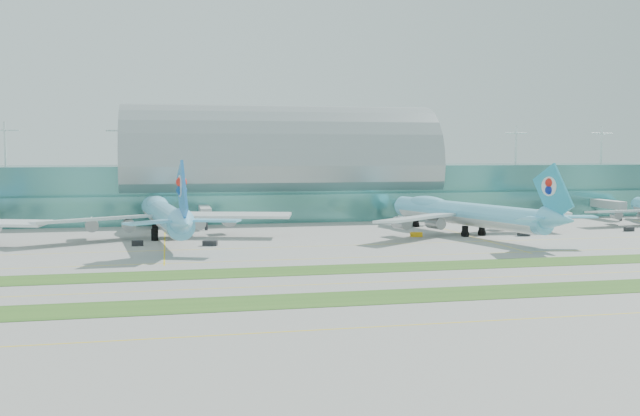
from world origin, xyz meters
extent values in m
plane|color=gray|center=(0.00, 0.00, 0.00)|extent=(700.00, 700.00, 0.00)
cube|color=#3D7A75|center=(0.00, 130.00, 10.00)|extent=(340.00, 42.00, 20.00)
cube|color=#3D7A75|center=(0.00, 106.00, 5.00)|extent=(340.00, 8.00, 10.00)
ellipsoid|color=#9EA5A8|center=(0.00, 130.00, 20.00)|extent=(340.00, 46.20, 16.17)
cylinder|color=white|center=(0.00, 130.00, 28.00)|extent=(0.80, 0.80, 16.00)
cube|color=#B2B7B7|center=(-31.00, 95.00, 5.50)|extent=(3.50, 22.00, 3.00)
cylinder|color=black|center=(-31.00, 85.00, 2.00)|extent=(1.00, 1.00, 4.00)
cube|color=#B2B7B7|center=(44.00, 95.00, 5.50)|extent=(3.50, 22.00, 3.00)
cylinder|color=black|center=(44.00, 85.00, 2.00)|extent=(1.00, 1.00, 4.00)
cube|color=#B2B7B7|center=(119.00, 95.00, 5.50)|extent=(3.50, 22.00, 3.00)
cylinder|color=black|center=(119.00, 85.00, 2.00)|extent=(1.00, 1.00, 4.00)
cube|color=#2D591E|center=(0.00, -28.00, 0.04)|extent=(420.00, 12.00, 0.08)
cube|color=#2D591E|center=(0.00, 2.00, 0.04)|extent=(420.00, 12.00, 0.08)
cube|color=yellow|center=(0.00, -48.00, 0.01)|extent=(420.00, 0.35, 0.01)
cube|color=yellow|center=(0.00, -14.00, 0.01)|extent=(420.00, 0.35, 0.01)
cube|color=yellow|center=(0.00, 18.00, 0.01)|extent=(420.00, 0.35, 0.01)
cube|color=yellow|center=(0.00, 40.00, 0.01)|extent=(420.00, 0.35, 0.01)
cylinder|color=#6AC0E9|center=(-43.99, 66.06, 6.82)|extent=(15.27, 69.68, 6.93)
ellipsoid|color=#6AC0E9|center=(-46.34, 85.34, 8.73)|extent=(9.09, 21.72, 4.94)
cone|color=#6AC0E9|center=(-48.51, 103.15, 6.82)|extent=(7.56, 6.39, 6.93)
cone|color=#6AC0E9|center=(-39.25, 27.20, 8.17)|extent=(7.76, 10.79, 6.59)
cube|color=silver|center=(-63.70, 61.41, 6.38)|extent=(33.44, 23.61, 1.37)
cylinder|color=#95999D|center=(-59.44, 68.01, 4.03)|extent=(4.52, 6.57, 3.80)
cube|color=silver|center=(-23.73, 66.28, 6.38)|extent=(34.59, 16.85, 1.37)
cylinder|color=#95999D|center=(-29.46, 71.67, 4.03)|extent=(4.52, 6.57, 3.80)
cube|color=#2F7AD3|center=(-39.52, 29.42, 15.21)|extent=(2.44, 14.67, 16.12)
cylinder|color=silver|center=(-39.66, 30.53, 16.89)|extent=(1.65, 5.45, 5.37)
cylinder|color=black|center=(-47.17, 92.22, 1.68)|extent=(2.01, 2.01, 3.36)
cylinder|color=black|center=(-46.78, 61.22, 1.68)|extent=(2.01, 2.01, 3.36)
cylinder|color=black|center=(-40.11, 62.03, 1.68)|extent=(2.01, 2.01, 3.36)
cylinder|color=#6FCFF5|center=(45.38, 56.53, 6.55)|extent=(24.31, 65.92, 6.66)
ellipsoid|color=#6FCFF5|center=(40.37, 74.49, 8.38)|extent=(11.53, 21.19, 4.74)
cone|color=#6FCFF5|center=(35.74, 91.08, 6.55)|extent=(7.86, 6.96, 6.66)
cone|color=#6FCFF5|center=(55.48, 20.33, 7.84)|extent=(8.69, 11.01, 6.32)
cube|color=silver|center=(27.34, 49.27, 6.12)|extent=(30.46, 26.06, 1.31)
cylinder|color=gray|center=(30.43, 56.15, 3.87)|extent=(5.10, 6.67, 3.65)
cube|color=silver|center=(64.57, 59.66, 6.12)|extent=(32.92, 11.63, 1.31)
cylinder|color=gray|center=(58.36, 63.95, 3.87)|extent=(5.10, 6.67, 3.65)
cube|color=#2B9DC2|center=(54.90, 22.40, 14.60)|extent=(4.41, 13.77, 15.48)
cylinder|color=white|center=(54.61, 23.44, 16.21)|extent=(2.32, 5.22, 5.15)
cylinder|color=black|center=(38.58, 80.90, 1.61)|extent=(1.93, 1.93, 3.22)
cylinder|color=black|center=(43.43, 51.53, 1.61)|extent=(1.93, 1.93, 3.22)
cylinder|color=black|center=(49.64, 53.26, 1.61)|extent=(1.93, 1.93, 3.22)
cone|color=#6FD2F5|center=(132.11, 94.66, 5.40)|extent=(6.47, 5.73, 5.49)
cube|color=silver|center=(108.40, 68.70, 5.05)|extent=(27.14, 9.65, 1.08)
cylinder|color=gray|center=(113.51, 72.25, 3.19)|extent=(4.20, 5.50, 3.01)
cube|color=black|center=(-51.13, 50.55, 0.72)|extent=(3.17, 1.83, 1.44)
cube|color=black|center=(-32.03, 46.77, 0.68)|extent=(4.22, 2.97, 1.37)
cube|color=#F1A70E|center=(29.14, 54.28, 0.68)|extent=(3.78, 2.37, 1.36)
cube|color=black|center=(61.32, 49.36, 0.77)|extent=(3.83, 2.33, 1.54)
cube|color=black|center=(100.19, 53.92, 0.68)|extent=(3.13, 1.64, 1.35)
camera|label=1|loc=(-42.91, -145.27, 25.31)|focal=40.00mm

